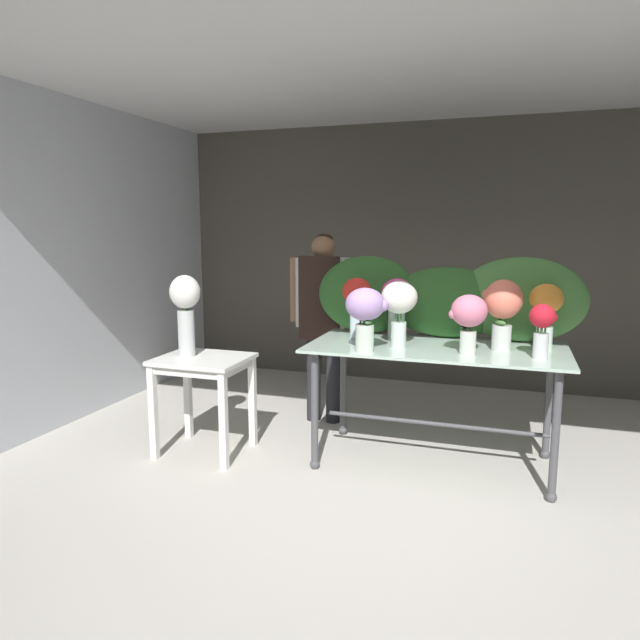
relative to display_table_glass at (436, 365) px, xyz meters
The scene contains 17 objects.
ground_plane 0.83m from the display_table_glass, 129.86° to the left, with size 8.40×8.40×0.00m, color beige.
wall_back 2.33m from the display_table_glass, 96.77° to the left, with size 5.78×0.12×2.76m, color #5B564C.
wall_left 3.24m from the display_table_glass, behind, with size 0.12×3.94×2.76m, color silver.
ceiling_slab 2.14m from the display_table_glass, 129.86° to the left, with size 5.90×3.94×0.12m, color silver.
display_table_glass is the anchor object (origin of this frame).
side_table_white 1.69m from the display_table_glass, 168.82° to the right, with size 0.65×0.55×0.73m.
florist 1.23m from the display_table_glass, 149.29° to the left, with size 0.60×0.24×1.62m.
foliage_backdrop 0.54m from the display_table_glass, 86.51° to the left, with size 1.97×0.30×0.61m.
vase_ivory_peonies 0.52m from the display_table_glass, 149.50° to the right, with size 0.24×0.24×0.46m.
vase_coral_anemones 0.61m from the display_table_glass, ahead, with size 0.26×0.25×0.48m.
vase_scarlet_roses 0.74m from the display_table_glass, behind, with size 0.21×0.21×0.45m.
vase_crimson_dahlias 0.78m from the display_table_glass, 16.52° to the right, with size 0.17×0.16×0.34m.
vase_fuchsia_lilies 0.54m from the display_table_glass, 151.97° to the left, with size 0.23×0.23×0.45m.
vase_rosy_snapdragons 0.49m from the display_table_glass, 43.51° to the right, with size 0.24×0.23×0.39m.
vase_lilac_tulips 0.68m from the display_table_glass, 140.25° to the right, with size 0.28×0.26×0.42m.
vase_sunset_freesia 0.83m from the display_table_glass, ahead, with size 0.22×0.22×0.44m.
vase_white_roses_tall 1.85m from the display_table_glass, 169.63° to the right, with size 0.22×0.22×0.60m.
Camera 1 is at (0.73, -2.34, 1.67)m, focal length 31.92 mm.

